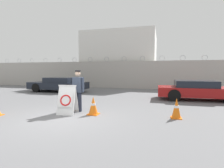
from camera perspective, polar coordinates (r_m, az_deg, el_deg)
The scene contains 9 objects.
ground_plane at distance 6.71m, azimuth -16.00°, elevation -10.92°, with size 90.00×90.00×0.00m, color slate.
perimeter_wall at distance 17.00m, azimuth 3.93°, elevation 3.04°, with size 36.00×0.30×3.08m.
building_block at distance 21.60m, azimuth 3.33°, elevation 7.81°, with size 7.95×7.50×5.98m.
barricade_sign at distance 7.30m, azimuth -14.40°, elevation -4.95°, with size 0.78×0.81×1.17m.
security_guard at distance 7.59m, azimuth -11.01°, elevation -1.48°, with size 0.62×0.48×1.76m.
traffic_cone_mid at distance 7.05m, azimuth -6.13°, elevation -7.04°, with size 0.43×0.43×0.72m.
traffic_cone_far at distance 6.89m, azimuth 20.29°, elevation -7.44°, with size 0.38×0.38×0.75m.
parked_car_front_coupe at distance 14.93m, azimuth -16.93°, elevation -0.08°, with size 4.73×2.05×1.17m.
parked_car_far_side at distance 11.49m, azimuth 26.33°, elevation -1.76°, with size 4.72×1.95×1.15m.
Camera 1 is at (3.41, -5.50, 1.77)m, focal length 28.00 mm.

